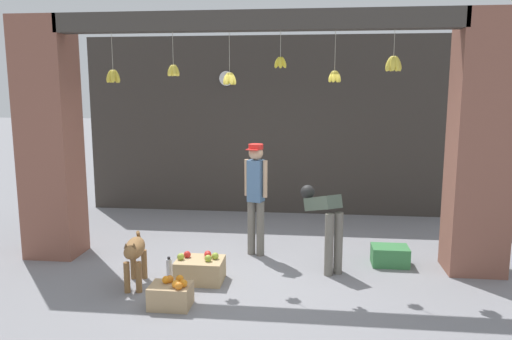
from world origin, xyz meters
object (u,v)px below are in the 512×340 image
worker_stooping (325,217)px  produce_box_green (390,256)px  wall_clock (226,78)px  fruit_crate_apples (200,269)px  water_bottle (169,269)px  dog (135,252)px  fruit_crate_oranges (171,294)px  shopkeeper (256,191)px

worker_stooping → produce_box_green: (0.88, 0.25, -0.56)m
produce_box_green → wall_clock: (-2.64, 2.61, 2.37)m
worker_stooping → wall_clock: size_ratio=3.68×
fruit_crate_apples → water_bottle: bearing=178.9°
dog → fruit_crate_oranges: (0.58, -0.50, -0.28)m
fruit_crate_oranges → water_bottle: (-0.24, 0.75, -0.01)m
shopkeeper → produce_box_green: (1.82, -0.20, -0.79)m
water_bottle → produce_box_green: bearing=16.7°
dog → produce_box_green: dog is taller
water_bottle → wall_clock: (0.14, 3.44, 2.36)m
fruit_crate_apples → worker_stooping: bearing=21.6°
dog → fruit_crate_apples: 0.81m
wall_clock → fruit_crate_apples: bearing=-85.8°
fruit_crate_oranges → fruit_crate_apples: 0.76m
worker_stooping → fruit_crate_apples: bearing=169.4°
dog → fruit_crate_apples: size_ratio=1.42×
dog → shopkeeper: shopkeeper is taller
worker_stooping → wall_clock: (-1.76, 2.86, 1.81)m
shopkeeper → wall_clock: (-0.82, 2.41, 1.58)m
dog → shopkeeper: bearing=124.4°
dog → wall_clock: wall_clock is taller
shopkeeper → fruit_crate_apples: 1.42m
fruit_crate_oranges → wall_clock: wall_clock is taller
shopkeeper → fruit_crate_apples: (-0.56, -1.05, -0.77)m
fruit_crate_apples → water_bottle: size_ratio=1.97×
shopkeeper → fruit_crate_oranges: shopkeeper is taller
worker_stooping → produce_box_green: worker_stooping is taller
produce_box_green → wall_clock: wall_clock is taller
wall_clock → shopkeeper: bearing=-71.3°
produce_box_green → fruit_crate_apples: bearing=-160.5°
fruit_crate_apples → water_bottle: 0.39m
worker_stooping → fruit_crate_oranges: bearing=-173.2°
produce_box_green → water_bottle: bearing=-163.3°
dog → wall_clock: 4.27m
produce_box_green → water_bottle: (-2.78, -0.84, 0.01)m
fruit_crate_oranges → produce_box_green: (2.54, 1.59, -0.01)m
fruit_crate_oranges → fruit_crate_apples: size_ratio=0.78×
shopkeeper → water_bottle: shopkeeper is taller
fruit_crate_oranges → wall_clock: size_ratio=1.56×
water_bottle → wall_clock: size_ratio=1.02×
fruit_crate_apples → wall_clock: bearing=94.2°
fruit_crate_oranges → produce_box_green: fruit_crate_oranges is taller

